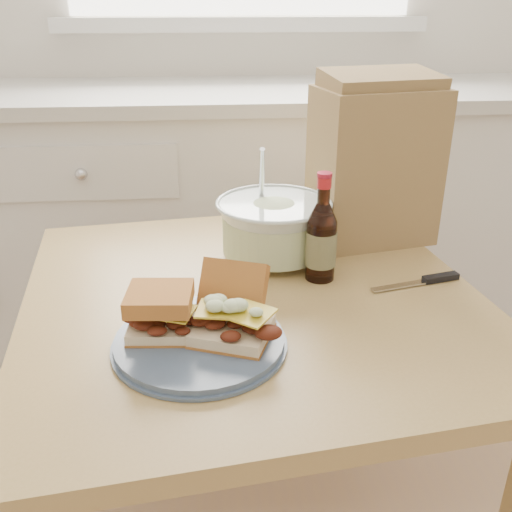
{
  "coord_description": "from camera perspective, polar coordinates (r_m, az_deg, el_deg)",
  "views": [
    {
      "loc": [
        -0.13,
        -0.23,
        1.22
      ],
      "look_at": [
        -0.06,
        0.71,
        0.78
      ],
      "focal_mm": 40.0,
      "sensor_mm": 36.0,
      "label": 1
    }
  ],
  "objects": [
    {
      "name": "paper_bag",
      "position": [
        1.3,
        11.72,
        8.76
      ],
      "size": [
        0.29,
        0.22,
        0.34
      ],
      "primitive_type": "cube",
      "rotation": [
        0.0,
        0.0,
        0.2
      ],
      "color": "olive",
      "rests_on": "dining_table"
    },
    {
      "name": "sandwich_left",
      "position": [
        0.92,
        -9.53,
        -5.49
      ],
      "size": [
        0.11,
        0.1,
        0.08
      ],
      "rotation": [
        0.0,
        0.0,
        -0.08
      ],
      "color": "beige",
      "rests_on": "plate"
    },
    {
      "name": "dining_table",
      "position": [
        1.13,
        -0.32,
        -8.25
      ],
      "size": [
        0.95,
        0.95,
        0.7
      ],
      "rotation": [
        0.0,
        0.0,
        0.13
      ],
      "color": "tan",
      "rests_on": "ground"
    },
    {
      "name": "cabinet_run",
      "position": [
        2.07,
        -0.8,
        3.58
      ],
      "size": [
        2.5,
        0.64,
        0.94
      ],
      "color": "silver",
      "rests_on": "ground"
    },
    {
      "name": "knife",
      "position": [
        1.17,
        17.02,
        -2.28
      ],
      "size": [
        0.19,
        0.06,
        0.01
      ],
      "rotation": [
        0.0,
        0.0,
        0.23
      ],
      "color": "silver",
      "rests_on": "dining_table"
    },
    {
      "name": "plate",
      "position": [
        0.92,
        -5.65,
        -8.54
      ],
      "size": [
        0.27,
        0.27,
        0.02
      ],
      "primitive_type": "cylinder",
      "color": "#495B76",
      "rests_on": "dining_table"
    },
    {
      "name": "coleslaw_bowl",
      "position": [
        1.2,
        1.76,
        2.63
      ],
      "size": [
        0.24,
        0.24,
        0.24
      ],
      "color": "silver",
      "rests_on": "dining_table"
    },
    {
      "name": "beer_bottle",
      "position": [
        1.11,
        6.55,
        1.58
      ],
      "size": [
        0.06,
        0.06,
        0.22
      ],
      "rotation": [
        0.0,
        0.0,
        0.28
      ],
      "color": "black",
      "rests_on": "dining_table"
    },
    {
      "name": "sandwich_right",
      "position": [
        0.92,
        -2.38,
        -5.51
      ],
      "size": [
        0.15,
        0.19,
        0.1
      ],
      "rotation": [
        0.0,
        0.0,
        -0.36
      ],
      "color": "beige",
      "rests_on": "plate"
    }
  ]
}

